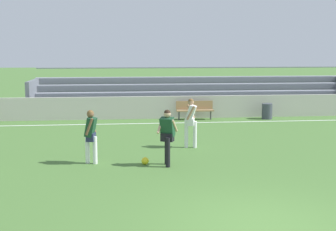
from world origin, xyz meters
name	(u,v)px	position (x,y,z in m)	size (l,w,h in m)	color
ground_plane	(262,226)	(0.00, 0.00, 0.00)	(160.00, 160.00, 0.00)	#477033
field_line_sideline	(178,123)	(0.00, 12.44, 0.00)	(44.00, 0.12, 0.01)	white
sideline_wall	(175,107)	(0.00, 13.90, 0.55)	(48.00, 0.16, 1.10)	#BCB7AD
bleacher_stand	(196,94)	(1.46, 16.15, 0.99)	(17.51, 3.34, 2.38)	#9EA3AD
bench_far_right	(195,108)	(0.92, 13.39, 0.55)	(1.80, 0.40, 0.90)	#99754C
trash_bin	(267,111)	(4.48, 13.19, 0.38)	(0.51, 0.51, 0.76)	#3D424C
player_dark_challenging	(91,132)	(-3.56, 5.24, 0.95)	(0.40, 0.51, 1.61)	white
player_dark_on_ball	(167,133)	(-1.33, 4.74, 0.98)	(0.67, 0.47, 1.66)	black
player_white_dropping_back	(191,118)	(-0.27, 7.12, 1.02)	(0.48, 0.55, 1.71)	white
soccer_ball	(145,161)	(-1.98, 4.94, 0.11)	(0.22, 0.22, 0.22)	yellow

